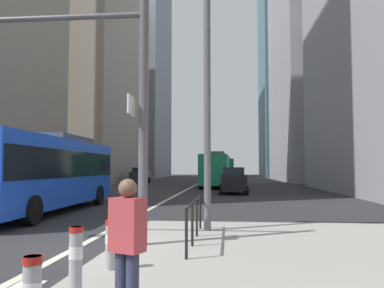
# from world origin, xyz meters

# --- Properties ---
(ground_plane) EXTENTS (160.00, 160.00, 0.00)m
(ground_plane) POSITION_xyz_m (0.00, 20.00, 0.00)
(ground_plane) COLOR #28282B
(median_island) EXTENTS (9.00, 10.00, 0.15)m
(median_island) POSITION_xyz_m (5.50, -1.00, 0.07)
(median_island) COLOR gray
(median_island) RESTS_ON ground
(lane_centre_line) EXTENTS (0.20, 80.00, 0.01)m
(lane_centre_line) POSITION_xyz_m (0.00, 30.00, 0.01)
(lane_centre_line) COLOR beige
(lane_centre_line) RESTS_ON ground
(office_tower_left_mid) EXTENTS (13.08, 23.19, 28.12)m
(office_tower_left_mid) POSITION_xyz_m (-16.00, 42.05, 14.06)
(office_tower_left_mid) COLOR gray
(office_tower_left_mid) RESTS_ON ground
(office_tower_left_far) EXTENTS (13.95, 19.32, 46.27)m
(office_tower_left_far) POSITION_xyz_m (-16.00, 66.81, 23.13)
(office_tower_left_far) COLOR gray
(office_tower_left_far) RESTS_ON ground
(office_tower_right_mid) EXTENTS (11.68, 25.17, 53.94)m
(office_tower_right_mid) POSITION_xyz_m (17.00, 50.39, 26.97)
(office_tower_right_mid) COLOR #9E9EA3
(office_tower_right_mid) RESTS_ON ground
(office_tower_right_far) EXTENTS (12.07, 18.90, 47.48)m
(office_tower_right_far) POSITION_xyz_m (17.00, 75.81, 23.74)
(office_tower_right_far) COLOR slate
(office_tower_right_far) RESTS_ON ground
(city_bus_blue_oncoming) EXTENTS (2.89, 11.07, 3.40)m
(city_bus_blue_oncoming) POSITION_xyz_m (-4.14, 7.07, 1.84)
(city_bus_blue_oncoming) COLOR blue
(city_bus_blue_oncoming) RESTS_ON ground
(city_bus_red_receding) EXTENTS (2.87, 11.62, 3.40)m
(city_bus_red_receding) POSITION_xyz_m (2.39, 29.99, 1.84)
(city_bus_red_receding) COLOR #198456
(city_bus_red_receding) RESTS_ON ground
(city_bus_red_distant) EXTENTS (2.88, 11.02, 3.40)m
(city_bus_red_distant) POSITION_xyz_m (2.94, 47.04, 1.84)
(city_bus_red_distant) COLOR #198456
(city_bus_red_distant) RESTS_ON ground
(car_oncoming_mid) EXTENTS (2.07, 4.19, 1.94)m
(car_oncoming_mid) POSITION_xyz_m (-7.36, 38.59, 0.99)
(car_oncoming_mid) COLOR #232838
(car_oncoming_mid) RESTS_ON ground
(car_receding_near) EXTENTS (2.10, 4.50, 1.94)m
(car_receding_near) POSITION_xyz_m (3.97, 20.06, 0.99)
(car_receding_near) COLOR black
(car_receding_near) RESTS_ON ground
(car_receding_far) EXTENTS (2.09, 4.51, 1.94)m
(car_receding_far) POSITION_xyz_m (4.48, 56.50, 0.99)
(car_receding_far) COLOR maroon
(car_receding_far) RESTS_ON ground
(traffic_signal_gantry) EXTENTS (5.30, 0.65, 6.00)m
(traffic_signal_gantry) POSITION_xyz_m (-0.09, 0.04, 4.07)
(traffic_signal_gantry) COLOR #515156
(traffic_signal_gantry) RESTS_ON median_island
(street_lamp_post) EXTENTS (5.50, 0.32, 8.00)m
(street_lamp_post) POSITION_xyz_m (3.02, 2.22, 5.28)
(street_lamp_post) COLOR #56565B
(street_lamp_post) RESTS_ON median_island
(bollard_left) EXTENTS (0.20, 0.20, 0.94)m
(bollard_left) POSITION_xyz_m (1.50, -3.51, 0.67)
(bollard_left) COLOR #99999E
(bollard_left) RESTS_ON median_island
(bollard_right) EXTENTS (0.20, 0.20, 0.84)m
(bollard_right) POSITION_xyz_m (1.57, -2.13, 0.62)
(bollard_right) COLOR #99999E
(bollard_right) RESTS_ON median_island
(pedestrian_railing) EXTENTS (0.06, 3.78, 0.98)m
(pedestrian_railing) POSITION_xyz_m (2.80, 0.60, 0.86)
(pedestrian_railing) COLOR black
(pedestrian_railing) RESTS_ON median_island
(pedestrian_waiting) EXTENTS (0.45, 0.38, 1.63)m
(pedestrian_waiting) POSITION_xyz_m (2.45, -4.38, 1.05)
(pedestrian_waiting) COLOR #2D334C
(pedestrian_waiting) RESTS_ON median_island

